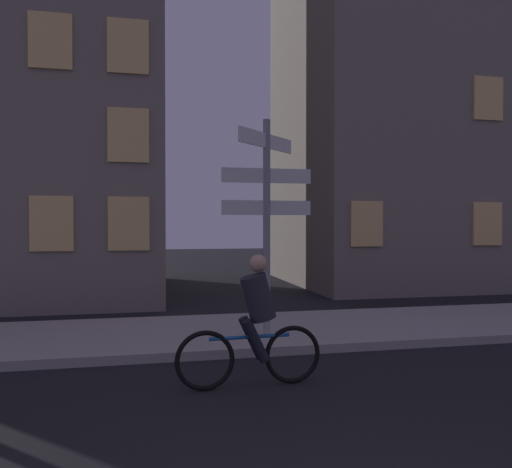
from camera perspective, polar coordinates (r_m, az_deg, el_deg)
sidewalk_kerb at (r=9.18m, az=-3.68°, el=-10.93°), size 40.00×3.00×0.14m
signpost at (r=8.46m, az=1.20°, el=3.07°), size 1.51×1.17×3.57m
cyclist at (r=6.31m, az=-0.24°, el=-10.14°), size 1.82×0.34×1.61m
building_left_block at (r=16.59m, az=-25.39°, el=16.45°), size 8.10×7.68×12.83m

